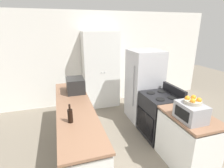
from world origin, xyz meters
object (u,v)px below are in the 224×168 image
object	(u,v)px
fruit_bowl	(193,101)
stove	(159,115)
microwave	(75,85)
refrigerator	(144,86)
wine_bottle	(70,116)
toaster_oven	(191,112)
pantry_cabinet	(101,70)

from	to	relation	value
fruit_bowl	stove	bearing A→B (deg)	82.71
fruit_bowl	microwave	bearing A→B (deg)	131.56
refrigerator	microwave	distance (m)	1.62
stove	wine_bottle	distance (m)	1.93
toaster_oven	fruit_bowl	bearing A→B (deg)	33.28
wine_bottle	stove	bearing A→B (deg)	15.87
microwave	wine_bottle	size ratio (longest dim) A/B	1.63
stove	fruit_bowl	size ratio (longest dim) A/B	4.42
refrigerator	toaster_oven	world-z (taller)	refrigerator
refrigerator	toaster_oven	xyz separation A→B (m)	(-0.16, -1.74, 0.19)
pantry_cabinet	microwave	distance (m)	1.40
toaster_oven	microwave	bearing A→B (deg)	131.08
pantry_cabinet	wine_bottle	bearing A→B (deg)	-113.56
stove	microwave	bearing A→B (deg)	156.27
stove	wine_bottle	world-z (taller)	wine_bottle
microwave	fruit_bowl	distance (m)	2.21
toaster_oven	fruit_bowl	size ratio (longest dim) A/B	1.70
stove	microwave	distance (m)	1.82
refrigerator	toaster_oven	distance (m)	1.75
microwave	pantry_cabinet	bearing A→B (deg)	54.30
stove	microwave	xyz separation A→B (m)	(-1.58, 0.70, 0.59)
pantry_cabinet	refrigerator	size ratio (longest dim) A/B	1.24
stove	wine_bottle	xyz separation A→B (m)	(-1.78, -0.51, 0.54)
microwave	fruit_bowl	xyz separation A→B (m)	(1.46, -1.65, 0.15)
refrigerator	pantry_cabinet	bearing A→B (deg)	126.95
refrigerator	microwave	size ratio (longest dim) A/B	3.74
wine_bottle	fruit_bowl	size ratio (longest dim) A/B	1.15
microwave	wine_bottle	distance (m)	1.22
wine_bottle	microwave	bearing A→B (deg)	80.39
pantry_cabinet	stove	distance (m)	2.07
refrigerator	wine_bottle	distance (m)	2.23
wine_bottle	fruit_bowl	world-z (taller)	fruit_bowl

